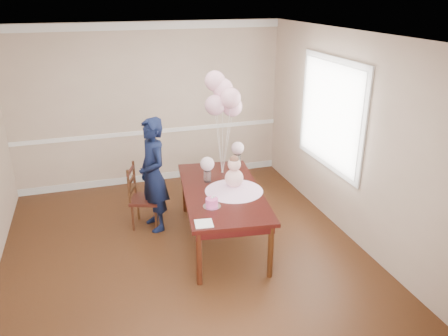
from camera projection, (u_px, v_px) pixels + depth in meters
floor at (186, 255)px, 5.59m from camera, size 4.50×5.00×0.00m
ceiling at (177, 36)px, 4.57m from camera, size 4.50×5.00×0.02m
wall_back at (150, 106)px, 7.29m from camera, size 4.50×0.02×2.70m
wall_front at (262, 284)px, 2.87m from camera, size 4.50×0.02×2.70m
wall_right at (351, 138)px, 5.70m from camera, size 0.02×5.00×2.70m
chair_rail_trim at (152, 132)px, 7.45m from camera, size 4.50×0.02×0.07m
crown_molding at (145, 26)px, 6.80m from camera, size 4.50×0.02×0.12m
baseboard_trim at (155, 177)px, 7.77m from camera, size 4.50×0.02×0.12m
window_frame at (331, 114)px, 6.06m from camera, size 0.02×1.66×1.56m
window_blinds at (330, 114)px, 6.06m from camera, size 0.01×1.50×1.40m
dining_table_top at (222, 192)px, 5.67m from camera, size 1.24×2.09×0.05m
table_apron at (222, 197)px, 5.70m from camera, size 1.13×1.98×0.10m
table_leg_fl at (199, 258)px, 4.91m from camera, size 0.08×0.08×0.69m
table_leg_fr at (271, 251)px, 5.04m from camera, size 0.08×0.08×0.69m
table_leg_bl at (185, 190)px, 6.57m from camera, size 0.08×0.08×0.69m
table_leg_br at (239, 186)px, 6.71m from camera, size 0.08×0.08×0.69m
baby_skirt at (234, 187)px, 5.62m from camera, size 0.84×0.84×0.10m
baby_torso at (234, 178)px, 5.57m from camera, size 0.24×0.24×0.24m
baby_head at (234, 164)px, 5.50m from camera, size 0.17×0.17×0.17m
baby_hair at (234, 160)px, 5.48m from camera, size 0.12×0.12×0.12m
cake_platter at (212, 206)px, 5.22m from camera, size 0.24×0.24×0.01m
birthday_cake at (212, 202)px, 5.20m from camera, size 0.17×0.17×0.10m
cake_flower_a at (212, 198)px, 5.18m from camera, size 0.03×0.03×0.03m
cake_flower_b at (214, 197)px, 5.20m from camera, size 0.03×0.03×0.03m
rose_vase_near at (207, 176)px, 5.88m from camera, size 0.11×0.11×0.16m
roses_near at (207, 164)px, 5.81m from camera, size 0.19×0.19×0.19m
rose_vase_far at (238, 159)px, 6.46m from camera, size 0.11×0.11×0.16m
roses_far at (238, 148)px, 6.39m from camera, size 0.19×0.19×0.19m
napkin at (204, 223)px, 4.84m from camera, size 0.22×0.22×0.01m
balloon_weight at (222, 173)px, 6.17m from camera, size 0.04×0.04×0.02m
balloon_a at (215, 105)px, 5.78m from camera, size 0.28×0.28×0.28m
balloon_b at (230, 98)px, 5.73m from camera, size 0.28×0.28×0.28m
balloon_c at (223, 88)px, 5.82m from camera, size 0.28×0.28×0.28m
balloon_d at (215, 81)px, 5.78m from camera, size 0.28×0.28×0.28m
balloon_e at (232, 107)px, 5.91m from camera, size 0.28×0.28×0.28m
balloon_ribbon_a at (219, 145)px, 6.00m from camera, size 0.09×0.02×0.83m
balloon_ribbon_b at (226, 142)px, 5.98m from camera, size 0.09×0.07×0.92m
balloon_ribbon_c at (223, 137)px, 6.02m from camera, size 0.03×0.09×1.03m
balloon_ribbon_d at (219, 133)px, 6.00m from camera, size 0.07×0.11×1.12m
balloon_ribbon_e at (227, 145)px, 6.07m from camera, size 0.15×0.05×0.77m
dining_chair_seat at (146, 199)px, 6.16m from camera, size 0.51×0.51×0.05m
chair_leg_fl at (133, 218)px, 6.09m from camera, size 0.05×0.05×0.39m
chair_leg_fr at (156, 218)px, 6.08m from camera, size 0.05×0.05×0.39m
chair_leg_bl at (138, 207)px, 6.39m from camera, size 0.05×0.05×0.39m
chair_leg_br at (160, 208)px, 6.38m from camera, size 0.05×0.05×0.39m
chair_back_post_l at (129, 187)px, 5.92m from camera, size 0.05×0.05×0.51m
chair_back_post_r at (134, 178)px, 6.22m from camera, size 0.05×0.05×0.51m
chair_slat_low at (132, 189)px, 6.11m from camera, size 0.15×0.35×0.05m
chair_slat_mid at (131, 180)px, 6.05m from camera, size 0.15×0.35×0.05m
chair_slat_top at (131, 170)px, 6.00m from camera, size 0.15×0.35×0.05m
woman at (153, 175)px, 5.96m from camera, size 0.51×0.65×1.61m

